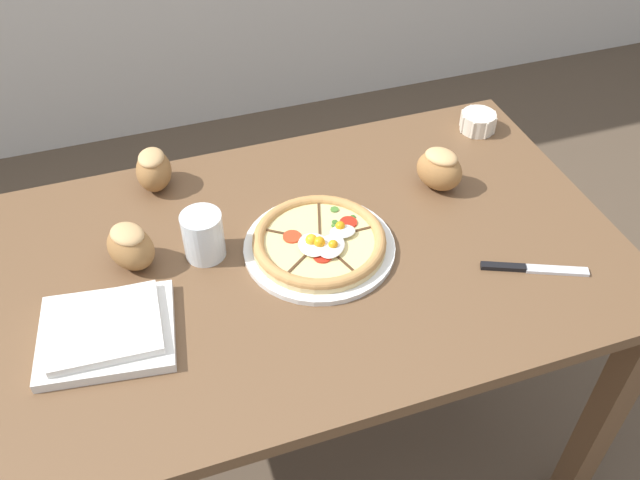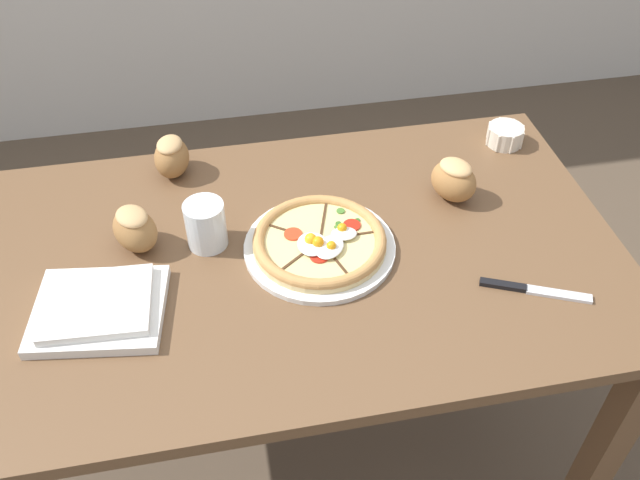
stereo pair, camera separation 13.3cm
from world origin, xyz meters
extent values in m
plane|color=brown|center=(0.00, 0.00, 0.00)|extent=(12.00, 12.00, 0.00)
cube|color=brown|center=(0.00, 0.00, 0.75)|extent=(1.42, 0.78, 0.03)
cube|color=brown|center=(0.66, -0.34, 0.37)|extent=(0.06, 0.06, 0.74)
cube|color=brown|center=(-0.66, 0.34, 0.37)|extent=(0.06, 0.06, 0.74)
cube|color=brown|center=(0.66, 0.34, 0.37)|extent=(0.06, 0.06, 0.74)
cylinder|color=white|center=(0.10, 0.00, 0.78)|extent=(0.30, 0.30, 0.01)
cylinder|color=#E5C684|center=(0.10, 0.00, 0.79)|extent=(0.27, 0.27, 0.01)
cylinder|color=#E0CC84|center=(0.10, 0.00, 0.79)|extent=(0.23, 0.23, 0.00)
torus|color=tan|center=(0.10, 0.00, 0.80)|extent=(0.27, 0.27, 0.02)
cube|color=#472D19|center=(0.12, 0.05, 0.80)|extent=(0.04, 0.11, 0.00)
cube|color=#472D19|center=(0.06, 0.03, 0.80)|extent=(0.10, 0.07, 0.00)
cube|color=#472D19|center=(0.06, -0.04, 0.80)|extent=(0.09, 0.07, 0.00)
cube|color=#472D19|center=(0.12, -0.06, 0.80)|extent=(0.04, 0.11, 0.00)
cube|color=#472D19|center=(0.16, 0.00, 0.80)|extent=(0.11, 0.01, 0.00)
cylinder|color=red|center=(0.05, 0.02, 0.80)|extent=(0.04, 0.04, 0.00)
cylinder|color=red|center=(0.09, -0.05, 0.80)|extent=(0.04, 0.04, 0.00)
cylinder|color=red|center=(0.17, 0.03, 0.80)|extent=(0.04, 0.04, 0.00)
ellipsoid|color=white|center=(0.15, 0.00, 0.80)|extent=(0.05, 0.04, 0.01)
sphere|color=orange|center=(0.15, 0.01, 0.81)|extent=(0.02, 0.02, 0.02)
ellipsoid|color=white|center=(0.12, -0.03, 0.80)|extent=(0.08, 0.09, 0.01)
sphere|color=orange|center=(0.12, -0.03, 0.81)|extent=(0.02, 0.02, 0.02)
ellipsoid|color=white|center=(0.09, -0.01, 0.80)|extent=(0.06, 0.07, 0.01)
sphere|color=orange|center=(0.10, -0.02, 0.81)|extent=(0.02, 0.02, 0.02)
ellipsoid|color=white|center=(0.08, -0.02, 0.80)|extent=(0.05, 0.07, 0.01)
sphere|color=#F4AD1E|center=(0.08, -0.01, 0.81)|extent=(0.02, 0.02, 0.02)
cylinder|color=#477A2D|center=(0.10, 0.01, 0.80)|extent=(0.01, 0.01, 0.00)
cylinder|color=#477A2D|center=(0.11, 0.00, 0.80)|extent=(0.01, 0.01, 0.00)
cylinder|color=#477A2D|center=(0.16, 0.07, 0.80)|extent=(0.02, 0.02, 0.00)
cylinder|color=#477A2D|center=(0.14, 0.03, 0.80)|extent=(0.01, 0.01, 0.00)
cylinder|color=#386B23|center=(0.16, 0.00, 0.80)|extent=(0.01, 0.01, 0.00)
cylinder|color=#2D5B1E|center=(0.19, 0.04, 0.80)|extent=(0.01, 0.01, 0.00)
cylinder|color=#477A2D|center=(0.11, -0.03, 0.80)|extent=(0.01, 0.01, 0.00)
cylinder|color=#386B23|center=(0.15, 0.04, 0.80)|extent=(0.01, 0.01, 0.00)
cylinder|color=silver|center=(0.60, 0.28, 0.79)|extent=(0.08, 0.08, 0.05)
cylinder|color=#AD1423|center=(0.60, 0.28, 0.80)|extent=(0.07, 0.07, 0.03)
cylinder|color=silver|center=(0.65, 0.28, 0.79)|extent=(0.01, 0.01, 0.04)
cylinder|color=silver|center=(0.63, 0.31, 0.79)|extent=(0.01, 0.01, 0.04)
cylinder|color=silver|center=(0.60, 0.32, 0.79)|extent=(0.01, 0.01, 0.04)
cylinder|color=silver|center=(0.58, 0.31, 0.79)|extent=(0.01, 0.01, 0.04)
cylinder|color=silver|center=(0.56, 0.28, 0.79)|extent=(0.01, 0.01, 0.04)
cylinder|color=silver|center=(0.58, 0.25, 0.79)|extent=(0.01, 0.01, 0.04)
cylinder|color=silver|center=(0.60, 0.23, 0.79)|extent=(0.01, 0.01, 0.04)
cylinder|color=silver|center=(0.63, 0.25, 0.79)|extent=(0.01, 0.01, 0.04)
cube|color=silver|center=(-0.32, -0.09, 0.78)|extent=(0.26, 0.23, 0.02)
cube|color=silver|center=(-0.32, -0.09, 0.80)|extent=(0.20, 0.17, 0.02)
ellipsoid|color=olive|center=(-0.17, 0.31, 0.81)|extent=(0.09, 0.11, 0.09)
ellipsoid|color=tan|center=(-0.17, 0.31, 0.85)|extent=(0.07, 0.08, 0.03)
ellipsoid|color=#A3703D|center=(0.41, 0.11, 0.81)|extent=(0.12, 0.13, 0.09)
ellipsoid|color=tan|center=(0.41, 0.11, 0.85)|extent=(0.09, 0.09, 0.03)
ellipsoid|color=olive|center=(-0.25, 0.08, 0.81)|extent=(0.12, 0.13, 0.09)
ellipsoid|color=tan|center=(-0.25, 0.08, 0.85)|extent=(0.09, 0.09, 0.03)
cube|color=silver|center=(0.52, -0.21, 0.77)|extent=(0.12, 0.07, 0.01)
cube|color=black|center=(0.42, -0.17, 0.77)|extent=(0.09, 0.05, 0.01)
cylinder|color=white|center=(-0.11, 0.06, 0.82)|extent=(0.08, 0.08, 0.10)
cylinder|color=silver|center=(-0.11, 0.06, 0.80)|extent=(0.07, 0.07, 0.06)
camera|label=1|loc=(-0.21, -0.92, 1.71)|focal=38.00mm
camera|label=2|loc=(-0.08, -0.96, 1.71)|focal=38.00mm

